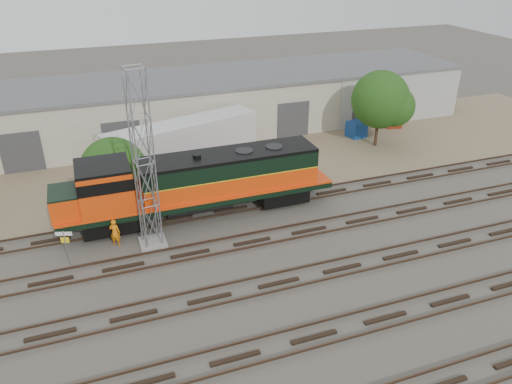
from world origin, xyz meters
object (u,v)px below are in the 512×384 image
object	(u,v)px
signal_tower	(144,166)
worker	(115,233)
locomotive	(194,183)
semi_trailer	(186,139)

from	to	relation	value
signal_tower	worker	size ratio (longest dim) A/B	6.05
locomotive	semi_trailer	world-z (taller)	locomotive
signal_tower	locomotive	bearing A→B (deg)	36.50
signal_tower	worker	xyz separation A→B (m)	(-2.17, 0.64, -4.50)
signal_tower	worker	world-z (taller)	signal_tower
locomotive	worker	bearing A→B (deg)	-161.50
signal_tower	worker	bearing A→B (deg)	163.49
locomotive	worker	world-z (taller)	locomotive
locomotive	signal_tower	bearing A→B (deg)	-143.50
signal_tower	semi_trailer	world-z (taller)	signal_tower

